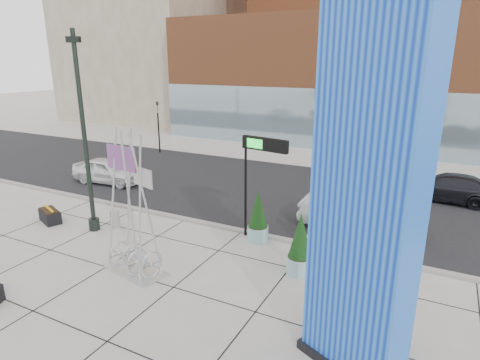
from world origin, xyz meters
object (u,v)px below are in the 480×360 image
at_px(public_art_sculpture, 134,237).
at_px(car_white_west, 108,171).
at_px(blue_pylon, 365,210).
at_px(concrete_bollard, 115,219).
at_px(car_silver_mid, 356,213).
at_px(lamp_post, 86,154).
at_px(overhead_street_sign, 262,152).

height_order(public_art_sculpture, car_white_west, public_art_sculpture).
xyz_separation_m(blue_pylon, concrete_bollard, (-11.34, 3.86, -3.74)).
height_order(car_white_west, car_silver_mid, car_silver_mid).
bearing_deg(blue_pylon, public_art_sculpture, -164.13).
distance_m(lamp_post, car_white_west, 7.73).
height_order(blue_pylon, car_silver_mid, blue_pylon).
xyz_separation_m(blue_pylon, public_art_sculpture, (-7.81, 1.17, -2.77)).
bearing_deg(public_art_sculpture, car_white_west, 150.33).
bearing_deg(car_white_west, lamp_post, -145.58).
bearing_deg(car_silver_mid, overhead_street_sign, 125.81).
relative_size(blue_pylon, car_silver_mid, 1.74).
xyz_separation_m(lamp_post, public_art_sculpture, (4.15, -2.03, -2.10)).
height_order(lamp_post, car_white_west, lamp_post).
bearing_deg(overhead_street_sign, car_white_west, 175.09).
relative_size(car_white_west, car_silver_mid, 0.91).
distance_m(public_art_sculpture, car_silver_mid, 9.52).
relative_size(overhead_street_sign, car_white_west, 0.97).
xyz_separation_m(lamp_post, concrete_bollard, (0.61, 0.66, -3.07)).
height_order(public_art_sculpture, car_silver_mid, public_art_sculpture).
height_order(public_art_sculpture, concrete_bollard, public_art_sculpture).
bearing_deg(blue_pylon, overhead_street_sign, 155.42).
distance_m(blue_pylon, lamp_post, 12.39).
xyz_separation_m(blue_pylon, car_white_west, (-16.57, 8.79, -3.36)).
height_order(blue_pylon, lamp_post, blue_pylon).
xyz_separation_m(concrete_bollard, car_silver_mid, (9.73, 4.52, 0.42)).
xyz_separation_m(blue_pylon, overhead_street_sign, (-4.98, 5.73, -0.38)).
relative_size(public_art_sculpture, car_silver_mid, 1.05).
xyz_separation_m(overhead_street_sign, car_silver_mid, (3.36, 2.65, -2.93)).
bearing_deg(car_white_west, concrete_bollard, -138.47).
bearing_deg(lamp_post, car_white_west, 129.55).
height_order(concrete_bollard, overhead_street_sign, overhead_street_sign).
xyz_separation_m(public_art_sculpture, car_silver_mid, (6.19, 7.21, -0.54)).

